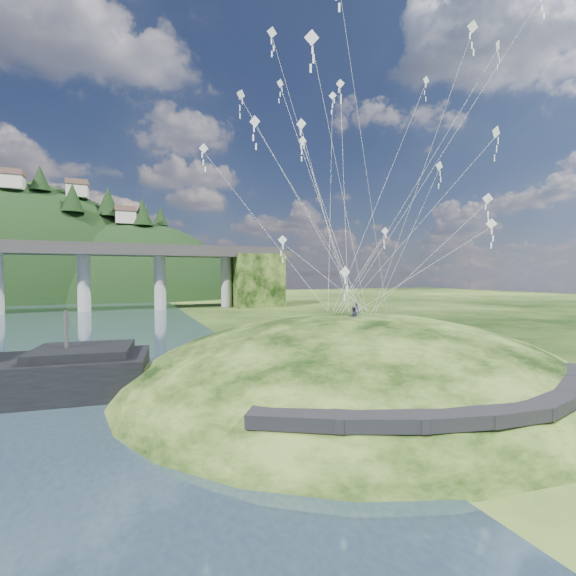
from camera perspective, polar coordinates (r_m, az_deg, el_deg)
name	(u,v)px	position (r m, az deg, el deg)	size (l,w,h in m)	color
ground	(267,402)	(25.46, -3.20, -16.56)	(320.00, 320.00, 0.00)	black
grass_hill	(357,400)	(31.03, 10.11, -16.04)	(36.00, 32.00, 13.00)	black
footpath	(484,402)	(21.13, 27.04, -14.79)	(22.29, 5.84, 0.83)	black
bridge	(29,266)	(94.61, -34.03, 2.69)	(160.00, 11.00, 15.00)	#2D2B2B
far_ridge	(4,324)	(150.00, -36.45, -4.27)	(153.00, 70.00, 94.50)	black
wooden_dock	(151,377)	(30.90, -19.69, -12.34)	(16.02, 3.23, 1.14)	#311D14
kite_flyers	(355,304)	(30.33, 9.87, -2.39)	(2.76, 3.32, 1.83)	#282C36
kite_swarm	(355,126)	(32.60, 9.90, 22.51)	(20.21, 18.03, 20.24)	silver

